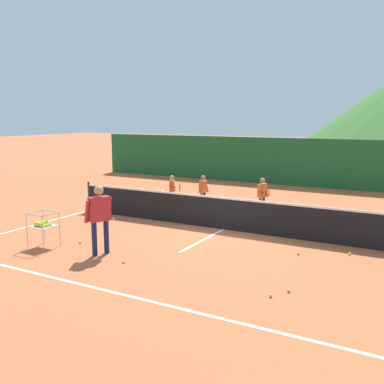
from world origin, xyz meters
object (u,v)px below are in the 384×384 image
Objects in this scene: tennis_net at (224,213)px; instructor at (100,213)px; tennis_ball_6 at (350,254)px; tennis_ball_1 at (271,295)px; student_0 at (172,188)px; tennis_ball_5 at (289,291)px; tennis_ball_0 at (80,242)px; tennis_ball_4 at (114,219)px; student_2 at (262,193)px; tennis_ball_3 at (298,253)px; ball_cart at (43,224)px; tennis_ball_7 at (124,262)px; student_1 at (203,189)px; tennis_ball_2 at (104,217)px.

instructor reaches higher than tennis_net.
tennis_ball_6 is (3.70, -0.75, -0.47)m from tennis_net.
student_0 is at bearing 133.98° from tennis_ball_1.
tennis_ball_1 is 1.00× the size of tennis_ball_5.
tennis_ball_5 is (5.78, -0.52, 0.00)m from tennis_ball_0.
tennis_ball_6 is (7.32, -0.10, 0.00)m from tennis_ball_4.
student_2 reaches higher than student_0.
tennis_ball_3 is at bearing 101.32° from tennis_ball_5.
ball_cart is 6.44m from tennis_ball_3.
instructor is 1.88× the size of ball_cart.
instructor is at bearing 8.06° from ball_cart.
tennis_ball_5 and tennis_ball_6 have the same top height.
tennis_ball_1 is (5.55, -0.90, 0.00)m from tennis_ball_0.
tennis_ball_7 is (2.92, -3.24, 0.00)m from tennis_ball_4.
tennis_ball_1 is (4.78, -6.43, -0.70)m from student_1.
student_0 reaches higher than tennis_ball_1.
tennis_ball_0 is (-1.10, 0.44, -0.98)m from instructor.
student_2 is 6.94m from tennis_ball_1.
tennis_ball_2 is 4.65m from tennis_ball_7.
student_2 is 18.83× the size of tennis_ball_0.
tennis_ball_1 is 1.00× the size of tennis_ball_2.
tennis_ball_4 is (-6.23, 0.68, 0.00)m from tennis_ball_3.
student_2 is at bearing 71.98° from instructor.
student_1 is 0.95× the size of student_2.
tennis_ball_4 is (-3.62, -0.64, -0.47)m from tennis_net.
tennis_net reaches higher than tennis_ball_6.
instructor is at bearing -50.75° from tennis_ball_2.
student_1 is 2.26m from student_2.
tennis_net reaches higher than tennis_ball_3.
tennis_ball_5 is at bearing -50.39° from student_1.
student_0 reaches higher than tennis_ball_3.
tennis_ball_3 is at bearing 37.69° from tennis_ball_7.
student_0 is 8.47m from tennis_ball_1.
tennis_ball_2 is at bearing 174.07° from tennis_ball_3.
tennis_ball_1 is at bearing -46.02° from student_0.
tennis_ball_3 is at bearing 95.16° from tennis_ball_1.
tennis_ball_3 is at bearing -39.08° from student_1.
ball_cart is at bearing -171.94° from instructor.
tennis_ball_0 and tennis_ball_6 have the same top height.
tennis_ball_4 is at bearing 131.99° from tennis_ball_7.
student_0 is at bearing 157.73° from tennis_ball_6.
tennis_net is at bearing 66.15° from instructor.
tennis_ball_1 is (4.45, -0.46, -0.98)m from instructor.
student_0 reaches higher than tennis_ball_7.
tennis_net is at bearing 153.08° from tennis_ball_3.
tennis_ball_2 is 1.00× the size of tennis_ball_7.
ball_cart is at bearing -92.76° from student_0.
tennis_net is at bearing 125.02° from tennis_ball_1.
tennis_ball_6 is (0.62, 2.95, 0.00)m from tennis_ball_5.
tennis_ball_5 is at bearing -101.82° from tennis_ball_6.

